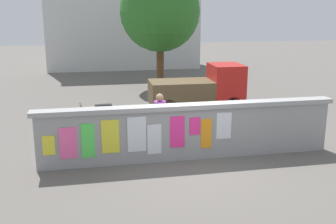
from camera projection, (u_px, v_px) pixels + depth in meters
name	position (u px, v px, depth m)	size (l,w,h in m)	color
ground	(145.00, 97.00, 18.59)	(60.00, 60.00, 0.00)	#605B56
poster_wall	(189.00, 131.00, 10.80)	(8.10, 0.42, 1.51)	gray
auto_rickshaw_truck	(201.00, 89.00, 15.79)	(3.64, 1.61, 1.85)	black
motorcycle	(99.00, 115.00, 13.68)	(1.90, 0.56, 0.87)	black
bicycle_near	(263.00, 124.00, 12.94)	(1.68, 0.52, 0.95)	black
person_walking	(160.00, 115.00, 11.55)	(0.37, 0.37, 1.62)	#D83F72
tree_roadside	(160.00, 12.00, 19.97)	(3.96, 3.96, 5.79)	brown
building_background	(122.00, 9.00, 27.73)	(10.34, 4.65, 7.77)	silver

